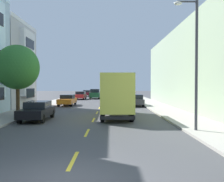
{
  "coord_description": "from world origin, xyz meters",
  "views": [
    {
      "loc": [
        1.32,
        -6.48,
        2.64
      ],
      "look_at": [
        1.48,
        21.37,
        2.0
      ],
      "focal_mm": 38.84,
      "sensor_mm": 36.0,
      "label": 1
    }
  ],
  "objects_px": {
    "parked_pickup_sky": "(126,95)",
    "parked_wagon_red": "(81,95)",
    "parked_sedan_black": "(37,110)",
    "parked_wagon_charcoal": "(135,100)",
    "street_tree_second": "(18,67)",
    "street_lamp": "(194,55)",
    "parked_sedan_orange": "(67,100)",
    "parked_hatchback_burgundy": "(87,93)",
    "parked_pickup_silver": "(124,93)",
    "delivery_box_truck": "(116,94)",
    "parked_hatchback_navy": "(130,98)",
    "moving_forest_sedan": "(95,94)"
  },
  "relations": [
    {
      "from": "parked_pickup_sky",
      "to": "parked_wagon_red",
      "type": "distance_m",
      "value": 9.11
    },
    {
      "from": "parked_sedan_black",
      "to": "parked_sedan_orange",
      "type": "relative_size",
      "value": 1.0
    },
    {
      "from": "street_tree_second",
      "to": "parked_pickup_sky",
      "type": "distance_m",
      "value": 30.23
    },
    {
      "from": "parked_sedan_black",
      "to": "parked_hatchback_burgundy",
      "type": "height_order",
      "value": "parked_hatchback_burgundy"
    },
    {
      "from": "parked_sedan_orange",
      "to": "parked_wagon_red",
      "type": "xyz_separation_m",
      "value": [
        -0.08,
        14.5,
        0.05
      ]
    },
    {
      "from": "parked_pickup_sky",
      "to": "parked_wagon_red",
      "type": "bearing_deg",
      "value": -167.48
    },
    {
      "from": "parked_hatchback_navy",
      "to": "moving_forest_sedan",
      "type": "relative_size",
      "value": 0.84
    },
    {
      "from": "street_tree_second",
      "to": "parked_hatchback_navy",
      "type": "distance_m",
      "value": 20.36
    },
    {
      "from": "street_lamp",
      "to": "parked_sedan_orange",
      "type": "xyz_separation_m",
      "value": [
        -10.31,
        18.19,
        -3.59
      ]
    },
    {
      "from": "parked_pickup_silver",
      "to": "delivery_box_truck",
      "type": "bearing_deg",
      "value": -94.0
    },
    {
      "from": "parked_hatchback_burgundy",
      "to": "moving_forest_sedan",
      "type": "xyz_separation_m",
      "value": [
        2.62,
        -9.55,
        0.23
      ]
    },
    {
      "from": "parked_sedan_black",
      "to": "parked_hatchback_burgundy",
      "type": "bearing_deg",
      "value": 90.26
    },
    {
      "from": "parked_hatchback_navy",
      "to": "parked_hatchback_burgundy",
      "type": "bearing_deg",
      "value": 112.76
    },
    {
      "from": "delivery_box_truck",
      "to": "street_lamp",
      "type": "bearing_deg",
      "value": -57.19
    },
    {
      "from": "delivery_box_truck",
      "to": "parked_wagon_red",
      "type": "xyz_separation_m",
      "value": [
        -6.23,
        26.24,
        -1.17
      ]
    },
    {
      "from": "parked_sedan_orange",
      "to": "parked_pickup_silver",
      "type": "distance_m",
      "value": 27.81
    },
    {
      "from": "parked_sedan_orange",
      "to": "parked_wagon_charcoal",
      "type": "distance_m",
      "value": 8.85
    },
    {
      "from": "parked_hatchback_navy",
      "to": "parked_pickup_silver",
      "type": "distance_m",
      "value": 20.88
    },
    {
      "from": "delivery_box_truck",
      "to": "parked_wagon_charcoal",
      "type": "height_order",
      "value": "delivery_box_truck"
    },
    {
      "from": "delivery_box_truck",
      "to": "parked_pickup_silver",
      "type": "relative_size",
      "value": 1.45
    },
    {
      "from": "street_lamp",
      "to": "parked_wagon_charcoal",
      "type": "relative_size",
      "value": 1.55
    },
    {
      "from": "parked_pickup_sky",
      "to": "moving_forest_sedan",
      "type": "height_order",
      "value": "moving_forest_sedan"
    },
    {
      "from": "parked_pickup_sky",
      "to": "parked_wagon_red",
      "type": "xyz_separation_m",
      "value": [
        -8.89,
        -1.97,
        -0.02
      ]
    },
    {
      "from": "street_lamp",
      "to": "parked_wagon_red",
      "type": "relative_size",
      "value": 1.54
    },
    {
      "from": "parked_hatchback_navy",
      "to": "parked_wagon_charcoal",
      "type": "xyz_separation_m",
      "value": [
        0.23,
        -6.3,
        0.05
      ]
    },
    {
      "from": "parked_wagon_red",
      "to": "parked_hatchback_burgundy",
      "type": "xyz_separation_m",
      "value": [
        0.0,
        11.63,
        -0.05
      ]
    },
    {
      "from": "parked_sedan_black",
      "to": "parked_hatchback_navy",
      "type": "relative_size",
      "value": 1.12
    },
    {
      "from": "delivery_box_truck",
      "to": "moving_forest_sedan",
      "type": "xyz_separation_m",
      "value": [
        -3.6,
        28.32,
        -0.99
      ]
    },
    {
      "from": "delivery_box_truck",
      "to": "parked_wagon_red",
      "type": "height_order",
      "value": "delivery_box_truck"
    },
    {
      "from": "street_tree_second",
      "to": "street_lamp",
      "type": "relative_size",
      "value": 0.8
    },
    {
      "from": "parked_sedan_black",
      "to": "parked_pickup_silver",
      "type": "height_order",
      "value": "parked_pickup_silver"
    },
    {
      "from": "street_lamp",
      "to": "parked_sedan_black",
      "type": "height_order",
      "value": "street_lamp"
    },
    {
      "from": "parked_hatchback_navy",
      "to": "street_lamp",
      "type": "bearing_deg",
      "value": -85.83
    },
    {
      "from": "street_lamp",
      "to": "parked_wagon_charcoal",
      "type": "xyz_separation_m",
      "value": [
        -1.5,
        17.39,
        -3.54
      ]
    },
    {
      "from": "delivery_box_truck",
      "to": "parked_pickup_silver",
      "type": "height_order",
      "value": "delivery_box_truck"
    },
    {
      "from": "parked_pickup_sky",
      "to": "parked_hatchback_burgundy",
      "type": "xyz_separation_m",
      "value": [
        -8.88,
        9.65,
        -0.07
      ]
    },
    {
      "from": "parked_hatchback_navy",
      "to": "moving_forest_sedan",
      "type": "xyz_separation_m",
      "value": [
        -6.03,
        11.08,
        0.23
      ]
    },
    {
      "from": "delivery_box_truck",
      "to": "parked_hatchback_burgundy",
      "type": "bearing_deg",
      "value": 99.33
    },
    {
      "from": "street_tree_second",
      "to": "parked_hatchback_navy",
      "type": "xyz_separation_m",
      "value": [
        10.63,
        17.04,
        -3.39
      ]
    },
    {
      "from": "parked_pickup_sky",
      "to": "parked_wagon_red",
      "type": "height_order",
      "value": "parked_pickup_sky"
    },
    {
      "from": "parked_pickup_silver",
      "to": "parked_wagon_red",
      "type": "relative_size",
      "value": 1.12
    },
    {
      "from": "street_lamp",
      "to": "parked_sedan_black",
      "type": "relative_size",
      "value": 1.61
    },
    {
      "from": "street_tree_second",
      "to": "moving_forest_sedan",
      "type": "xyz_separation_m",
      "value": [
        4.6,
        28.12,
        -3.16
      ]
    },
    {
      "from": "parked_hatchback_navy",
      "to": "delivery_box_truck",
      "type": "bearing_deg",
      "value": -98.03
    },
    {
      "from": "moving_forest_sedan",
      "to": "parked_sedan_black",
      "type": "bearing_deg",
      "value": -94.68
    },
    {
      "from": "parked_wagon_charcoal",
      "to": "parked_pickup_sky",
      "type": "bearing_deg",
      "value": 89.99
    },
    {
      "from": "parked_pickup_sky",
      "to": "parked_wagon_red",
      "type": "relative_size",
      "value": 1.12
    },
    {
      "from": "parked_wagon_red",
      "to": "parked_hatchback_navy",
      "type": "bearing_deg",
      "value": -46.12
    },
    {
      "from": "parked_wagon_charcoal",
      "to": "parked_hatchback_burgundy",
      "type": "height_order",
      "value": "same"
    },
    {
      "from": "parked_sedan_black",
      "to": "parked_wagon_charcoal",
      "type": "bearing_deg",
      "value": 55.11
    }
  ]
}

